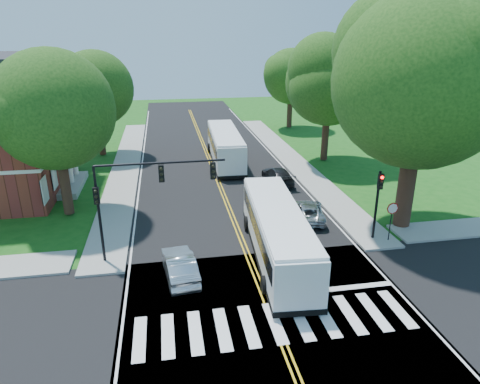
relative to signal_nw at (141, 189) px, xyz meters
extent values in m
plane|color=#144E13|center=(5.86, -6.43, -4.38)|extent=(140.00, 140.00, 0.00)
cube|color=black|center=(5.86, 11.57, -4.37)|extent=(14.00, 96.00, 0.01)
cube|color=black|center=(5.86, -6.43, -4.37)|extent=(60.00, 12.00, 0.01)
cube|color=gold|center=(5.86, 15.57, -4.36)|extent=(0.36, 70.00, 0.01)
cube|color=silver|center=(-0.94, 15.57, -4.36)|extent=(0.12, 70.00, 0.01)
cube|color=silver|center=(12.66, 15.57, -4.36)|extent=(0.12, 70.00, 0.01)
cube|color=silver|center=(5.86, -6.93, -4.36)|extent=(12.60, 3.00, 0.01)
cube|color=silver|center=(9.36, -4.83, -4.36)|extent=(6.60, 0.40, 0.01)
cube|color=gray|center=(-2.44, 18.57, -4.30)|extent=(2.60, 40.00, 0.15)
cube|color=gray|center=(14.16, 18.57, -4.30)|extent=(2.60, 40.00, 0.15)
cylinder|color=#382016|center=(16.86, 1.57, -1.23)|extent=(1.10, 1.10, 6.00)
sphere|color=#39671E|center=(16.86, 1.57, 5.28)|extent=(10.80, 10.80, 10.80)
cylinder|color=#382016|center=(-5.64, 7.57, -1.83)|extent=(0.70, 0.70, 4.80)
sphere|color=#39671E|center=(-5.64, 7.57, 3.17)|extent=(8.00, 8.00, 8.00)
cylinder|color=#382016|center=(-5.14, 23.57, -2.03)|extent=(0.70, 0.70, 4.40)
sphere|color=#39671E|center=(-5.14, 23.57, 2.64)|extent=(7.60, 7.60, 7.60)
cylinder|color=#382016|center=(17.36, 17.57, -1.73)|extent=(0.70, 0.70, 5.00)
sphere|color=#39671E|center=(17.36, 17.57, 3.50)|extent=(8.40, 8.40, 8.40)
cylinder|color=#382016|center=(18.36, 33.57, -2.03)|extent=(0.70, 0.70, 4.40)
sphere|color=#39671E|center=(18.36, 33.57, 2.51)|extent=(7.20, 7.20, 7.20)
cube|color=silver|center=(-6.54, 13.57, 0.02)|extent=(1.40, 6.00, 0.45)
cube|color=gray|center=(-6.54, 13.57, -4.13)|extent=(1.80, 6.00, 0.50)
cylinder|color=silver|center=(-6.54, 11.37, -2.28)|extent=(0.50, 0.50, 4.20)
cylinder|color=silver|center=(-6.54, 13.57, -2.28)|extent=(0.50, 0.50, 4.20)
cylinder|color=silver|center=(-6.54, 15.77, -2.28)|extent=(0.50, 0.50, 4.20)
cylinder|color=black|center=(-2.34, 0.07, -1.93)|extent=(0.16, 0.16, 4.60)
cube|color=black|center=(-2.34, -0.08, -0.23)|extent=(0.30, 0.22, 0.95)
sphere|color=black|center=(-2.34, -0.22, 0.07)|extent=(0.18, 0.18, 0.18)
cylinder|color=black|center=(1.16, 0.07, 1.37)|extent=(7.00, 0.12, 0.12)
cube|color=black|center=(1.16, -0.08, 0.82)|extent=(0.30, 0.22, 0.95)
cube|color=black|center=(3.96, -0.08, 0.82)|extent=(0.30, 0.22, 0.95)
cylinder|color=black|center=(14.06, 0.07, -2.03)|extent=(0.16, 0.16, 4.40)
cube|color=black|center=(14.06, -0.08, -0.43)|extent=(0.30, 0.22, 0.95)
sphere|color=#FF0A05|center=(14.06, -0.22, -0.13)|extent=(0.18, 0.18, 0.18)
cylinder|color=black|center=(14.86, -0.43, -3.13)|extent=(0.06, 0.06, 2.20)
cylinder|color=#A50A07|center=(14.86, -0.46, -2.08)|extent=(0.76, 0.04, 0.76)
cube|color=white|center=(7.46, -1.09, -2.84)|extent=(3.34, 11.77, 2.71)
cube|color=black|center=(7.46, -1.09, -2.35)|extent=(3.35, 10.97, 0.94)
cube|color=black|center=(7.89, 4.76, -2.50)|extent=(2.41, 0.27, 1.58)
cube|color=orange|center=(7.89, 4.76, -1.61)|extent=(1.68, 0.22, 0.32)
cube|color=black|center=(7.46, -1.09, -4.04)|extent=(3.40, 11.88, 0.30)
cube|color=white|center=(7.46, -1.09, -1.43)|extent=(3.27, 11.42, 0.22)
cylinder|color=black|center=(9.02, 2.65, -3.89)|extent=(0.38, 0.97, 0.95)
cylinder|color=black|center=(6.46, 2.84, -3.89)|extent=(0.38, 0.97, 0.95)
cylinder|color=black|center=(8.49, -4.72, -3.89)|extent=(0.38, 0.97, 0.95)
cylinder|color=black|center=(5.93, -4.53, -3.89)|extent=(0.38, 0.97, 0.95)
cube|color=white|center=(7.36, 18.86, -2.78)|extent=(3.06, 12.15, 2.81)
cube|color=black|center=(7.36, 18.86, -2.27)|extent=(3.10, 11.31, 0.97)
cube|color=black|center=(7.59, 24.93, -2.43)|extent=(2.50, 0.20, 1.63)
cube|color=orange|center=(7.59, 24.93, -1.51)|extent=(1.74, 0.17, 0.33)
cube|color=black|center=(7.36, 18.86, -4.03)|extent=(3.12, 12.25, 0.31)
cube|color=white|center=(7.36, 18.86, -1.32)|extent=(3.00, 11.78, 0.22)
cylinder|color=black|center=(8.84, 22.79, -3.88)|extent=(0.36, 0.99, 0.98)
cylinder|color=black|center=(6.18, 22.89, -3.88)|extent=(0.36, 0.99, 0.98)
cylinder|color=black|center=(8.55, 15.14, -3.88)|extent=(0.36, 0.99, 0.98)
cylinder|color=black|center=(5.89, 15.24, -3.88)|extent=(0.36, 0.99, 0.98)
imported|color=#B7B9BE|center=(1.81, -2.27, -3.66)|extent=(2.00, 4.47, 1.42)
imported|color=#A5A8AB|center=(11.05, 3.80, -3.76)|extent=(2.98, 4.71, 1.21)
imported|color=black|center=(10.92, 11.65, -3.68)|extent=(2.13, 4.80, 1.37)
camera|label=1|loc=(1.46, -22.44, 7.99)|focal=32.00mm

